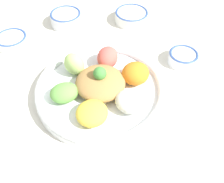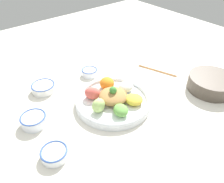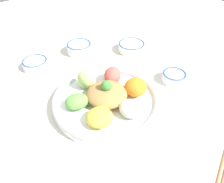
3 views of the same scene
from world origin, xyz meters
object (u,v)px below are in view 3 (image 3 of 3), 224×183
Objects in this scene: salad_platter at (107,98)px; sauce_bowl_red at (131,46)px; rice_bowl_plain at (79,47)px; sauce_bowl_dark at (174,76)px; chopsticks_pair_near at (221,177)px; rice_bowl_blue at (35,63)px.

salad_platter is 0.34m from sauce_bowl_red.
sauce_bowl_red is 0.22m from rice_bowl_plain.
sauce_bowl_red is 1.09× the size of rice_bowl_plain.
sauce_bowl_red is 0.25m from sauce_bowl_dark.
salad_platter is 3.98× the size of sauce_bowl_dark.
sauce_bowl_dark is 0.39× the size of chopsticks_pair_near.
salad_platter is 0.36m from chopsticks_pair_near.
sauce_bowl_red reaches higher than sauce_bowl_dark.
rice_bowl_blue is at bearing 176.79° from rice_bowl_plain.
rice_bowl_blue is 0.45× the size of chopsticks_pair_near.
chopsticks_pair_near is (-0.20, -0.31, -0.02)m from sauce_bowl_dark.
sauce_bowl_dark is at bearing -143.46° from chopsticks_pair_near.
salad_platter reaches higher than sauce_bowl_red.
salad_platter is 1.57× the size of chopsticks_pair_near.
sauce_bowl_dark is 0.41m from rice_bowl_plain.
salad_platter is 3.26× the size of rice_bowl_plain.
chopsticks_pair_near is (-0.05, -0.68, -0.02)m from rice_bowl_plain.
sauce_bowl_dark is at bearing -67.49° from rice_bowl_plain.
rice_bowl_plain reaches higher than chopsticks_pair_near.
rice_bowl_blue is at bearing 104.99° from salad_platter.
sauce_bowl_red is at bearing 84.18° from sauce_bowl_dark.
salad_platter is at bearing -75.01° from rice_bowl_blue.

